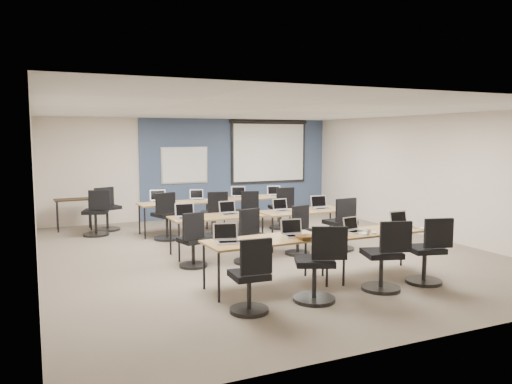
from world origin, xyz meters
name	(u,v)px	position (x,y,z in m)	size (l,w,h in m)	color
floor	(265,252)	(0.00, 0.00, 0.00)	(8.00, 9.00, 0.02)	#6B6354
ceiling	(265,111)	(0.00, 0.00, 2.70)	(8.00, 9.00, 0.02)	white
wall_back	(195,169)	(0.00, 4.50, 1.35)	(8.00, 0.04, 2.70)	beige
wall_front	(441,218)	(0.00, -4.50, 1.35)	(8.00, 0.04, 2.70)	beige
wall_left	(34,192)	(-4.00, 0.00, 1.35)	(0.04, 9.00, 2.70)	beige
wall_right	(428,176)	(4.00, 0.00, 1.35)	(0.04, 9.00, 2.70)	beige
blue_accent_panel	(238,167)	(1.25, 4.47, 1.35)	(5.50, 0.04, 2.70)	#3D5977
whiteboard	(185,165)	(-0.30, 4.43, 1.45)	(1.28, 0.03, 0.98)	silver
projector_screen	(269,148)	(2.20, 4.41, 1.89)	(2.40, 0.10, 1.82)	black
training_table_front_left	(266,242)	(-0.94, -2.07, 0.69)	(1.82, 0.76, 0.73)	olive
training_table_front_right	(375,233)	(0.95, -2.15, 0.68)	(1.70, 0.71, 0.73)	brown
training_table_mid_left	(217,218)	(-0.88, 0.26, 0.68)	(1.75, 0.73, 0.73)	brown
training_table_mid_right	(303,212)	(0.97, 0.21, 0.69)	(1.82, 0.76, 0.73)	olive
training_table_back_left	(177,204)	(-1.04, 2.47, 0.68)	(1.74, 0.72, 0.73)	#996130
training_table_back_right	(253,199)	(0.91, 2.65, 0.69)	(1.86, 0.78, 0.73)	brown
laptop_0	(228,238)	(-1.53, -2.03, 0.80)	(0.35, 0.30, 0.27)	#BBBBBD
mouse_0	(253,244)	(-1.26, -2.30, 0.74)	(0.06, 0.10, 0.04)	white
task_chair_0	(251,282)	(-1.57, -2.95, 0.41)	(0.50, 0.50, 0.98)	black
laptop_1	(294,232)	(-0.46, -2.03, 0.79)	(0.33, 0.28, 0.25)	silver
mouse_1	(310,238)	(-0.33, -2.29, 0.74)	(0.06, 0.09, 0.03)	white
task_chair_1	(318,270)	(-0.57, -2.91, 0.44)	(0.62, 0.58, 1.05)	black
laptop_2	(354,228)	(0.55, -2.12, 0.79)	(0.30, 0.26, 0.23)	#B3B3B3
mouse_2	(374,233)	(0.77, -2.36, 0.74)	(0.06, 0.10, 0.04)	white
task_chair_2	(385,261)	(0.56, -2.88, 0.43)	(0.58, 0.56, 1.04)	black
laptop_3	(402,223)	(1.52, -2.11, 0.79)	(0.35, 0.29, 0.26)	#BAB9C7
mouse_3	(422,228)	(1.71, -2.37, 0.74)	(0.06, 0.09, 0.03)	white
task_chair_3	(428,256)	(1.38, -2.87, 0.42)	(0.55, 0.55, 1.02)	black
laptop_4	(186,215)	(-1.48, 0.23, 0.80)	(0.36, 0.30, 0.27)	silver
mouse_4	(202,218)	(-1.24, 0.05, 0.74)	(0.06, 0.10, 0.04)	white
task_chair_4	(193,245)	(-1.58, -0.53, 0.40)	(0.48, 0.48, 0.96)	black
laptop_5	(229,211)	(-0.60, 0.34, 0.79)	(0.33, 0.28, 0.25)	silver
mouse_5	(249,215)	(-0.30, 0.07, 0.74)	(0.07, 0.10, 0.04)	white
task_chair_5	(248,241)	(-0.62, -0.66, 0.41)	(0.52, 0.51, 0.99)	black
laptop_6	(282,208)	(0.52, 0.29, 0.79)	(0.32, 0.27, 0.24)	#A5A5A8
mouse_6	(291,211)	(0.67, 0.17, 0.74)	(0.06, 0.09, 0.03)	white
task_chair_6	(298,234)	(0.49, -0.45, 0.39)	(0.47, 0.47, 0.96)	black
laptop_7	(321,206)	(1.40, 0.25, 0.80)	(0.36, 0.31, 0.27)	#B5B5B9
mouse_7	(339,208)	(1.74, 0.08, 0.74)	(0.06, 0.10, 0.04)	white
task_chair_7	(341,228)	(1.43, -0.47, 0.44)	(0.58, 0.58, 1.05)	black
laptop_8	(159,199)	(-1.40, 2.73, 0.80)	(0.36, 0.30, 0.27)	silver
mouse_8	(171,202)	(-1.21, 2.42, 0.74)	(0.06, 0.10, 0.03)	white
task_chair_8	(167,220)	(-1.44, 1.90, 0.43)	(0.59, 0.57, 1.05)	black
laptop_9	(198,197)	(-0.49, 2.69, 0.79)	(0.32, 0.27, 0.24)	silver
mouse_9	(207,200)	(-0.33, 2.47, 0.74)	(0.06, 0.09, 0.03)	white
task_chair_9	(214,218)	(-0.40, 1.78, 0.42)	(0.55, 0.55, 1.02)	black
laptop_10	(240,195)	(0.60, 2.73, 0.80)	(0.35, 0.30, 0.26)	#A8A8A8
mouse_10	(251,197)	(0.84, 2.56, 0.74)	(0.06, 0.10, 0.04)	white
task_chair_10	(245,216)	(0.42, 1.95, 0.40)	(0.53, 0.50, 0.98)	black
laptop_11	(275,193)	(1.53, 2.64, 0.79)	(0.33, 0.28, 0.25)	#BDBDBE
mouse_11	(284,196)	(1.68, 2.47, 0.74)	(0.06, 0.10, 0.03)	white
task_chair_11	(282,211)	(1.42, 2.07, 0.42)	(0.54, 0.54, 1.02)	black
blue_mousepad	(258,244)	(-1.17, -2.31, 0.73)	(0.22, 0.19, 0.01)	#0F1C9C
snack_bowl	(305,237)	(-0.44, -2.32, 0.77)	(0.31, 0.31, 0.08)	#9D5E31
snack_plate	(364,233)	(0.62, -2.31, 0.74)	(0.17, 0.17, 0.01)	white
coffee_cup	(368,232)	(0.62, -2.41, 0.77)	(0.07, 0.07, 0.07)	silver
utility_table	(73,203)	(-3.17, 3.93, 0.65)	(0.85, 0.47, 0.75)	black
spare_chair_a	(107,213)	(-2.47, 3.50, 0.44)	(0.60, 0.58, 1.05)	black
spare_chair_b	(97,217)	(-2.76, 2.97, 0.44)	(0.59, 0.57, 1.05)	black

